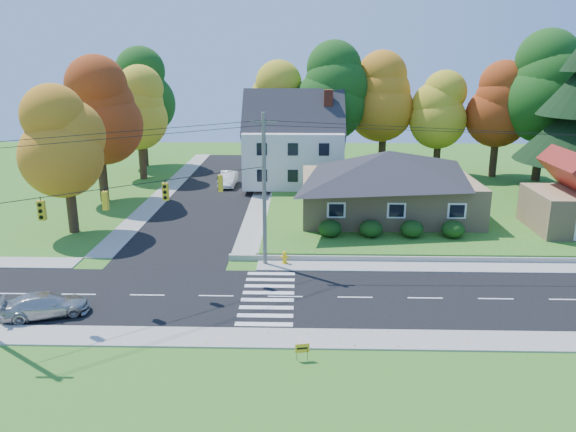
% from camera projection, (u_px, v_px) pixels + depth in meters
% --- Properties ---
extents(ground, '(120.00, 120.00, 0.00)m').
position_uv_depth(ground, '(285.00, 297.00, 32.23)').
color(ground, '#3D7923').
extents(road_main, '(90.00, 8.00, 0.02)m').
position_uv_depth(road_main, '(285.00, 297.00, 32.22)').
color(road_main, black).
rests_on(road_main, ground).
extents(road_cross, '(8.00, 44.00, 0.02)m').
position_uv_depth(road_cross, '(215.00, 191.00, 57.42)').
color(road_cross, black).
rests_on(road_cross, ground).
extents(sidewalk_north, '(90.00, 2.00, 0.08)m').
position_uv_depth(sidewalk_north, '(288.00, 265.00, 37.02)').
color(sidewalk_north, '#9C9A90').
rests_on(sidewalk_north, ground).
extents(sidewalk_south, '(90.00, 2.00, 0.08)m').
position_uv_depth(sidewalk_south, '(282.00, 338.00, 27.41)').
color(sidewalk_south, '#9C9A90').
rests_on(sidewalk_south, ground).
extents(lawn, '(30.00, 30.00, 0.50)m').
position_uv_depth(lawn, '(432.00, 203.00, 52.02)').
color(lawn, '#3D7923').
rests_on(lawn, ground).
extents(ranch_house, '(14.60, 10.60, 5.40)m').
position_uv_depth(ranch_house, '(387.00, 182.00, 46.52)').
color(ranch_house, tan).
rests_on(ranch_house, lawn).
extents(colonial_house, '(10.40, 8.40, 9.60)m').
position_uv_depth(colonial_house, '(294.00, 144.00, 57.89)').
color(colonial_house, silver).
rests_on(colonial_house, lawn).
extents(hedge_row, '(10.70, 1.70, 1.27)m').
position_uv_depth(hedge_row, '(391.00, 229.00, 41.15)').
color(hedge_row, '#163A10').
rests_on(hedge_row, lawn).
extents(traffic_infrastructure, '(38.10, 10.66, 10.00)m').
position_uv_depth(traffic_infrastructure, '(283.00, 204.00, 32.12)').
color(traffic_infrastructure, '#666059').
rests_on(traffic_infrastructure, ground).
extents(tree_lot_0, '(6.72, 6.72, 12.51)m').
position_uv_depth(tree_lot_0, '(277.00, 103.00, 62.69)').
color(tree_lot_0, '#3F2A19').
rests_on(tree_lot_0, lawn).
extents(tree_lot_1, '(7.84, 7.84, 14.60)m').
position_uv_depth(tree_lot_1, '(331.00, 92.00, 61.22)').
color(tree_lot_1, '#3F2A19').
rests_on(tree_lot_1, lawn).
extents(tree_lot_2, '(7.28, 7.28, 13.56)m').
position_uv_depth(tree_lot_2, '(385.00, 97.00, 62.21)').
color(tree_lot_2, '#3F2A19').
rests_on(tree_lot_2, lawn).
extents(tree_lot_3, '(6.16, 6.16, 11.47)m').
position_uv_depth(tree_lot_3, '(440.00, 110.00, 61.46)').
color(tree_lot_3, '#3F2A19').
rests_on(tree_lot_3, lawn).
extents(tree_lot_4, '(6.72, 6.72, 12.51)m').
position_uv_depth(tree_lot_4, '(499.00, 105.00, 60.17)').
color(tree_lot_4, '#3F2A19').
rests_on(tree_lot_4, lawn).
extents(tree_lot_5, '(8.40, 8.40, 15.64)m').
position_uv_depth(tree_lot_5, '(547.00, 87.00, 57.61)').
color(tree_lot_5, '#3F2A19').
rests_on(tree_lot_5, lawn).
extents(tree_west_0, '(6.16, 6.16, 11.47)m').
position_uv_depth(tree_west_0, '(65.00, 141.00, 42.23)').
color(tree_west_0, '#3F2A19').
rests_on(tree_west_0, ground).
extents(tree_west_1, '(7.28, 7.28, 13.56)m').
position_uv_depth(tree_west_1, '(97.00, 111.00, 51.51)').
color(tree_west_1, '#3F2A19').
rests_on(tree_west_1, ground).
extents(tree_west_2, '(6.72, 6.72, 12.51)m').
position_uv_depth(tree_west_2, '(139.00, 109.00, 61.28)').
color(tree_west_2, '#3F2A19').
rests_on(tree_west_2, ground).
extents(tree_west_3, '(7.84, 7.84, 14.60)m').
position_uv_depth(tree_west_3, '(140.00, 92.00, 68.67)').
color(tree_west_3, '#3F2A19').
rests_on(tree_west_3, ground).
extents(silver_sedan, '(4.71, 3.18, 1.27)m').
position_uv_depth(silver_sedan, '(46.00, 305.00, 29.67)').
color(silver_sedan, '#ACACAC').
rests_on(silver_sedan, road_main).
extents(white_car, '(1.69, 4.68, 1.53)m').
position_uv_depth(white_car, '(228.00, 179.00, 59.55)').
color(white_car, white).
rests_on(white_car, road_cross).
extents(fire_hydrant, '(0.52, 0.41, 0.91)m').
position_uv_depth(fire_hydrant, '(285.00, 258.00, 37.19)').
color(fire_hydrant, yellow).
rests_on(fire_hydrant, ground).
extents(yard_sign, '(0.65, 0.15, 0.82)m').
position_uv_depth(yard_sign, '(302.00, 349.00, 25.35)').
color(yard_sign, black).
rests_on(yard_sign, ground).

